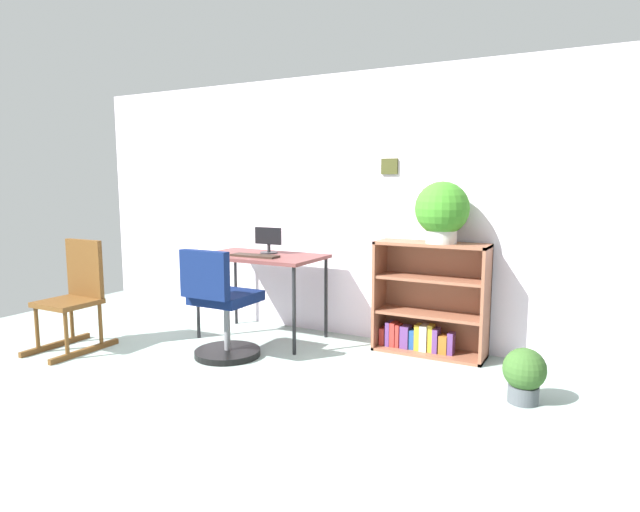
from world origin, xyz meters
TOP-DOWN VIEW (x-y plane):
  - ground_plane at (0.00, 0.00)m, footprint 6.24×6.24m
  - wall_back at (0.00, 2.15)m, footprint 5.20×0.12m
  - desk at (-0.37, 1.66)m, footprint 1.07×0.63m
  - monitor at (-0.37, 1.76)m, footprint 0.27×0.15m
  - keyboard at (-0.35, 1.52)m, footprint 0.43×0.13m
  - office_chair at (-0.33, 1.04)m, footprint 0.52×0.55m
  - rocking_chair at (-1.56, 0.68)m, footprint 0.42×0.64m
  - bookshelf_low at (1.05, 1.96)m, footprint 0.89×0.30m
  - potted_plant_on_shelf at (1.14, 1.90)m, footprint 0.42×0.42m
  - potted_plant_floor at (1.87, 1.25)m, footprint 0.27×0.27m

SIDE VIEW (x-z plane):
  - ground_plane at x=0.00m, z-range 0.00..0.00m
  - potted_plant_floor at x=1.87m, z-range 0.01..0.36m
  - office_chair at x=-0.33m, z-range -0.06..0.81m
  - bookshelf_low at x=1.05m, z-range -0.05..0.85m
  - rocking_chair at x=-1.56m, z-range 0.00..0.90m
  - desk at x=-0.37m, z-range 0.32..1.06m
  - keyboard at x=-0.35m, z-range 0.75..0.76m
  - monitor at x=-0.37m, z-range 0.75..0.98m
  - wall_back at x=0.00m, z-range 0.00..2.31m
  - potted_plant_on_shelf at x=1.14m, z-range 0.92..1.39m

